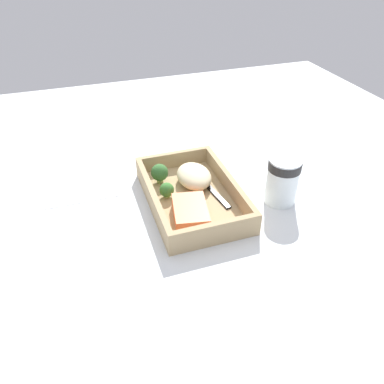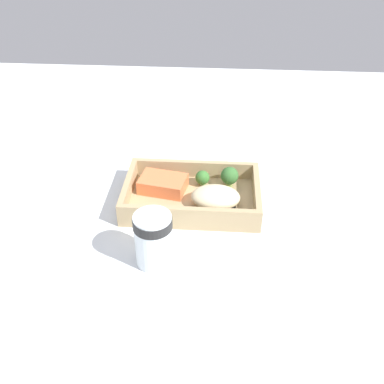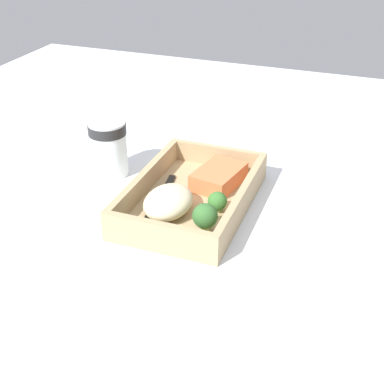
% 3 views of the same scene
% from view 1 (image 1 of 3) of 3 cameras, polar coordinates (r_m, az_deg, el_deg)
% --- Properties ---
extents(ground_plane, '(1.60, 1.60, 0.02)m').
position_cam_1_polar(ground_plane, '(0.81, -0.00, -2.11)').
color(ground_plane, silver).
extents(takeout_tray, '(0.28, 0.18, 0.01)m').
position_cam_1_polar(takeout_tray, '(0.80, -0.00, -1.21)').
color(takeout_tray, tan).
rests_on(takeout_tray, ground_plane).
extents(tray_rim, '(0.28, 0.18, 0.04)m').
position_cam_1_polar(tray_rim, '(0.79, -0.00, 0.22)').
color(tray_rim, tan).
rests_on(tray_rim, takeout_tray).
extents(salmon_fillet, '(0.11, 0.08, 0.03)m').
position_cam_1_polar(salmon_fillet, '(0.74, -0.25, -3.14)').
color(salmon_fillet, '#F27444').
rests_on(salmon_fillet, takeout_tray).
extents(mashed_potatoes, '(0.10, 0.07, 0.04)m').
position_cam_1_polar(mashed_potatoes, '(0.83, 0.31, 2.45)').
color(mashed_potatoes, beige).
rests_on(mashed_potatoes, takeout_tray).
extents(broccoli_floret_1, '(0.04, 0.04, 0.05)m').
position_cam_1_polar(broccoli_floret_1, '(0.84, -4.96, 2.92)').
color(broccoli_floret_1, '#819B53').
rests_on(broccoli_floret_1, takeout_tray).
extents(broccoli_floret_2, '(0.03, 0.03, 0.03)m').
position_cam_1_polar(broccoli_floret_2, '(0.79, -3.87, 0.30)').
color(broccoli_floret_2, '#809F5C').
rests_on(broccoli_floret_2, takeout_tray).
extents(fork, '(0.16, 0.04, 0.00)m').
position_cam_1_polar(fork, '(0.83, 2.46, 0.87)').
color(fork, black).
rests_on(fork, takeout_tray).
extents(paper_cup, '(0.07, 0.07, 0.10)m').
position_cam_1_polar(paper_cup, '(0.80, 13.66, 2.02)').
color(paper_cup, white).
rests_on(paper_cup, ground_plane).
extents(receipt_slip, '(0.10, 0.16, 0.00)m').
position_cam_1_polar(receipt_slip, '(0.88, -16.53, 0.33)').
color(receipt_slip, white).
rests_on(receipt_slip, ground_plane).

